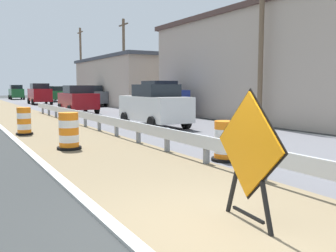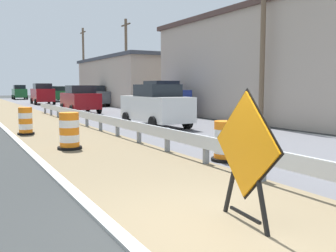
% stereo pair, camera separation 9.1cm
% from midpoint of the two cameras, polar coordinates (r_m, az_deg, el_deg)
% --- Properties ---
extents(ground_plane, '(160.00, 160.00, 0.00)m').
position_cam_midpoint_polar(ground_plane, '(5.45, 7.08, -14.76)').
color(ground_plane, '#2B2D2D').
extents(median_dirt_strip, '(3.69, 120.00, 0.01)m').
position_cam_midpoint_polar(median_dirt_strip, '(5.83, 12.32, -13.39)').
color(median_dirt_strip, '#706047').
rests_on(median_dirt_strip, ground).
extents(curb_near_edge, '(0.20, 120.00, 0.11)m').
position_cam_midpoint_polar(curb_near_edge, '(4.84, -5.98, -17.47)').
color(curb_near_edge, '#ADADA8').
rests_on(curb_near_edge, ground).
extents(guardrail_median, '(0.18, 44.08, 0.71)m').
position_cam_midpoint_polar(guardrail_median, '(8.59, 9.09, -3.48)').
color(guardrail_median, silver).
rests_on(guardrail_median, ground).
extents(warning_sign_diamond, '(0.21, 1.56, 1.92)m').
position_cam_midpoint_polar(warning_sign_diamond, '(5.34, 11.66, -3.66)').
color(warning_sign_diamond, black).
rests_on(warning_sign_diamond, ground).
extents(traffic_barrel_nearest, '(0.73, 0.73, 1.04)m').
position_cam_midpoint_polar(traffic_barrel_nearest, '(9.82, 8.45, -2.57)').
color(traffic_barrel_nearest, orange).
rests_on(traffic_barrel_nearest, ground).
extents(traffic_barrel_close, '(0.74, 0.74, 1.13)m').
position_cam_midpoint_polar(traffic_barrel_close, '(11.89, -15.04, -0.98)').
color(traffic_barrel_close, orange).
rests_on(traffic_barrel_close, ground).
extents(traffic_barrel_mid, '(0.66, 0.66, 1.10)m').
position_cam_midpoint_polar(traffic_barrel_mid, '(15.99, -21.17, 0.51)').
color(traffic_barrel_mid, orange).
rests_on(traffic_barrel_mid, ground).
extents(car_lead_near_lane, '(2.18, 4.24, 1.98)m').
position_cam_midpoint_polar(car_lead_near_lane, '(28.00, -13.62, 3.99)').
color(car_lead_near_lane, maroon).
rests_on(car_lead_near_lane, ground).
extents(car_trailing_near_lane, '(2.08, 4.28, 2.26)m').
position_cam_midpoint_polar(car_trailing_near_lane, '(23.68, -1.28, 4.13)').
color(car_trailing_near_lane, navy).
rests_on(car_trailing_near_lane, ground).
extents(car_lead_far_lane, '(2.19, 4.65, 2.21)m').
position_cam_midpoint_polar(car_lead_far_lane, '(42.52, -18.99, 4.64)').
color(car_lead_far_lane, maroon).
rests_on(car_lead_far_lane, ground).
extents(car_mid_far_lane, '(2.09, 4.37, 1.93)m').
position_cam_midpoint_polar(car_mid_far_lane, '(54.34, -18.12, 4.77)').
color(car_mid_far_lane, silver).
rests_on(car_mid_far_lane, ground).
extents(car_trailing_far_lane, '(1.98, 4.44, 2.01)m').
position_cam_midpoint_polar(car_trailing_far_lane, '(17.78, -2.22, 3.09)').
color(car_trailing_far_lane, silver).
rests_on(car_trailing_far_lane, ground).
extents(car_distant_a, '(2.14, 4.11, 1.99)m').
position_cam_midpoint_polar(car_distant_a, '(36.89, -11.61, 4.50)').
color(car_distant_a, '#4C5156').
rests_on(car_distant_a, ground).
extents(car_distant_b, '(2.01, 4.29, 2.10)m').
position_cam_midpoint_polar(car_distant_b, '(59.00, -22.11, 4.78)').
color(car_distant_b, '#195128').
rests_on(car_distant_b, ground).
extents(car_distant_c, '(2.07, 4.33, 1.91)m').
position_cam_midpoint_polar(car_distant_c, '(49.08, -16.81, 4.69)').
color(car_distant_c, '#195128').
rests_on(car_distant_c, ground).
extents(roadside_shop_near, '(8.74, 15.69, 6.19)m').
position_cam_midpoint_polar(roadside_shop_near, '(24.09, 16.24, 8.64)').
color(roadside_shop_near, '#AD9E8E').
rests_on(roadside_shop_near, ground).
extents(roadside_shop_far, '(8.10, 15.69, 4.83)m').
position_cam_midpoint_polar(roadside_shop_far, '(39.49, -5.26, 6.78)').
color(roadside_shop_far, '#AD9E8E').
rests_on(roadside_shop_far, ground).
extents(utility_pole_near, '(0.24, 1.80, 8.78)m').
position_cam_midpoint_polar(utility_pole_near, '(18.53, 13.87, 14.03)').
color(utility_pole_near, brown).
rests_on(utility_pole_near, ground).
extents(utility_pole_mid, '(0.24, 1.80, 7.72)m').
position_cam_midpoint_polar(utility_pole_mid, '(33.48, -6.80, 9.61)').
color(utility_pole_mid, brown).
rests_on(utility_pole_mid, ground).
extents(utility_pole_far, '(0.24, 1.80, 8.52)m').
position_cam_midpoint_polar(utility_pole_far, '(44.70, -13.16, 9.11)').
color(utility_pole_far, brown).
rests_on(utility_pole_far, ground).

